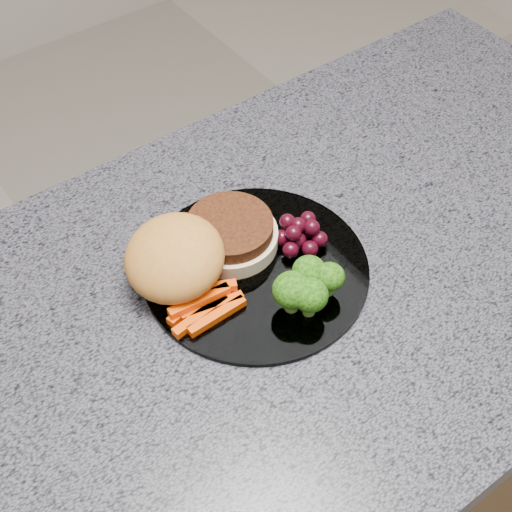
{
  "coord_description": "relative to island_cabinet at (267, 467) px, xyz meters",
  "views": [
    {
      "loc": [
        -0.3,
        -0.39,
        1.54
      ],
      "look_at": [
        0.0,
        0.03,
        0.93
      ],
      "focal_mm": 50.0,
      "sensor_mm": 36.0,
      "label": 1
    }
  ],
  "objects": [
    {
      "name": "plate",
      "position": [
        0.0,
        0.03,
        0.47
      ],
      "size": [
        0.26,
        0.26,
        0.01
      ],
      "primitive_type": "cylinder",
      "color": "white",
      "rests_on": "countertop"
    },
    {
      "name": "burger",
      "position": [
        -0.05,
        0.08,
        0.5
      ],
      "size": [
        0.23,
        0.16,
        0.06
      ],
      "rotation": [
        0.0,
        0.0,
        0.43
      ],
      "color": "beige",
      "rests_on": "plate"
    },
    {
      "name": "countertop",
      "position": [
        0.0,
        0.0,
        0.45
      ],
      "size": [
        1.2,
        0.6,
        0.04
      ],
      "primitive_type": "cube",
      "color": "#51505B",
      "rests_on": "island_cabinet"
    },
    {
      "name": "grape_bunch",
      "position": [
        0.07,
        0.04,
        0.49
      ],
      "size": [
        0.07,
        0.06,
        0.03
      ],
      "rotation": [
        0.0,
        0.0,
        0.03
      ],
      "color": "black",
      "rests_on": "plate"
    },
    {
      "name": "carrot_sticks",
      "position": [
        -0.08,
        0.02,
        0.48
      ],
      "size": [
        0.09,
        0.06,
        0.02
      ],
      "rotation": [
        0.0,
        0.0,
        -0.36
      ],
      "color": "#E84503",
      "rests_on": "plate"
    },
    {
      "name": "broccoli",
      "position": [
        0.02,
        -0.04,
        0.51
      ],
      "size": [
        0.08,
        0.06,
        0.05
      ],
      "rotation": [
        0.0,
        0.0,
        0.12
      ],
      "color": "#578932",
      "rests_on": "plate"
    },
    {
      "name": "island_cabinet",
      "position": [
        0.0,
        0.0,
        0.0
      ],
      "size": [
        1.2,
        0.6,
        0.86
      ],
      "primitive_type": "cube",
      "color": "brown",
      "rests_on": "ground"
    }
  ]
}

